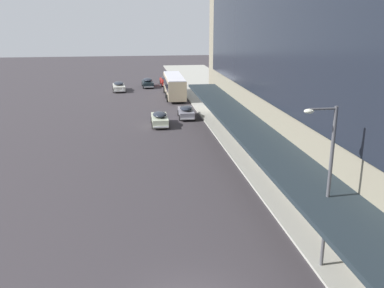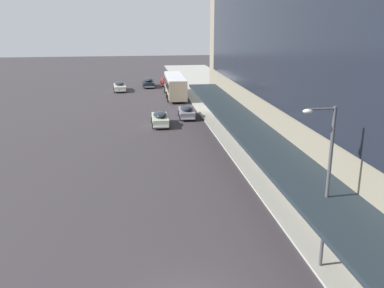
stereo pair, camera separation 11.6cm
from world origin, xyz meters
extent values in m
cube|color=#1D272D|center=(6.40, 0.00, 3.48)|extent=(3.20, 72.00, 0.24)
cube|color=tan|center=(4.29, 47.75, 1.69)|extent=(2.74, 11.52, 2.68)
cube|color=black|center=(4.29, 47.75, 2.01)|extent=(2.75, 10.60, 1.18)
cube|color=silver|center=(4.29, 47.75, 3.08)|extent=(2.64, 11.51, 0.12)
cube|color=black|center=(4.42, 53.52, 2.78)|extent=(1.24, 0.09, 0.36)
cylinder|color=black|center=(3.14, 51.68, 0.50)|extent=(0.27, 1.01, 1.00)
cylinder|color=black|center=(5.62, 51.62, 0.50)|extent=(0.27, 1.01, 1.00)
cylinder|color=black|center=(2.97, 44.23, 0.50)|extent=(0.27, 1.01, 1.00)
cylinder|color=black|center=(5.45, 44.17, 0.50)|extent=(0.27, 1.01, 1.00)
cylinder|color=black|center=(3.04, 46.92, 0.50)|extent=(0.27, 1.01, 1.00)
cylinder|color=black|center=(5.51, 46.87, 0.50)|extent=(0.27, 1.01, 1.00)
cube|color=gray|center=(4.24, 34.08, 0.59)|extent=(1.86, 4.37, 0.73)
ellipsoid|color=#1E232D|center=(4.23, 33.86, 1.19)|extent=(1.57, 2.43, 0.52)
cube|color=silver|center=(4.35, 36.27, 0.37)|extent=(1.57, 0.20, 0.14)
cube|color=silver|center=(4.14, 31.88, 0.37)|extent=(1.57, 0.20, 0.14)
sphere|color=silver|center=(3.90, 36.26, 0.64)|extent=(0.18, 0.18, 0.18)
sphere|color=silver|center=(4.80, 36.22, 0.64)|extent=(0.18, 0.18, 0.18)
cylinder|color=black|center=(3.48, 35.45, 0.32)|extent=(0.17, 0.65, 0.64)
cylinder|color=black|center=(5.13, 35.37, 0.32)|extent=(0.17, 0.65, 0.64)
cylinder|color=black|center=(3.35, 32.79, 0.32)|extent=(0.17, 0.65, 0.64)
cylinder|color=black|center=(5.00, 32.71, 0.32)|extent=(0.17, 0.65, 0.64)
cube|color=black|center=(0.83, 57.93, 0.60)|extent=(1.83, 4.74, 0.75)
ellipsoid|color=#1E232D|center=(0.83, 57.69, 1.26)|extent=(1.57, 2.62, 0.63)
cube|color=silver|center=(0.77, 60.33, 0.37)|extent=(1.62, 0.16, 0.14)
cube|color=silver|center=(0.89, 55.53, 0.37)|extent=(1.62, 0.16, 0.14)
sphere|color=silver|center=(0.30, 60.29, 0.65)|extent=(0.18, 0.18, 0.18)
sphere|color=silver|center=(1.24, 60.31, 0.65)|extent=(0.18, 0.18, 0.18)
cylinder|color=black|center=(-0.06, 59.37, 0.32)|extent=(0.16, 0.64, 0.64)
cylinder|color=black|center=(1.64, 59.41, 0.32)|extent=(0.16, 0.64, 0.64)
cylinder|color=black|center=(0.01, 56.45, 0.32)|extent=(0.16, 0.64, 0.64)
cylinder|color=black|center=(1.72, 56.49, 0.32)|extent=(0.16, 0.64, 0.64)
cube|color=beige|center=(-3.90, 54.51, 0.59)|extent=(2.08, 4.82, 0.73)
ellipsoid|color=#1E232D|center=(-3.91, 54.74, 1.19)|extent=(1.73, 2.69, 0.53)
cube|color=silver|center=(-3.76, 52.10, 0.37)|extent=(1.71, 0.22, 0.14)
cube|color=silver|center=(-4.04, 56.91, 0.37)|extent=(1.71, 0.22, 0.14)
sphere|color=silver|center=(-3.27, 52.16, 0.64)|extent=(0.18, 0.18, 0.18)
sphere|color=silver|center=(-4.25, 52.10, 0.64)|extent=(0.18, 0.18, 0.18)
cylinder|color=black|center=(-2.92, 53.10, 0.32)|extent=(0.18, 0.65, 0.64)
cylinder|color=black|center=(-4.71, 52.99, 0.32)|extent=(0.18, 0.65, 0.64)
cylinder|color=black|center=(-3.09, 56.02, 0.32)|extent=(0.18, 0.65, 0.64)
cylinder|color=black|center=(-4.89, 55.91, 0.32)|extent=(0.18, 0.65, 0.64)
cube|color=beige|center=(0.93, 30.81, 0.61)|extent=(1.74, 4.39, 0.79)
ellipsoid|color=#1E232D|center=(0.92, 30.59, 1.26)|extent=(1.51, 2.42, 0.56)
cube|color=silver|center=(0.96, 33.04, 0.37)|extent=(1.60, 0.14, 0.14)
cube|color=silver|center=(0.89, 28.57, 0.37)|extent=(1.60, 0.14, 0.14)
sphere|color=silver|center=(0.50, 33.02, 0.66)|extent=(0.18, 0.18, 0.18)
sphere|color=silver|center=(1.42, 33.00, 0.66)|extent=(0.18, 0.18, 0.18)
cylinder|color=black|center=(0.11, 32.17, 0.32)|extent=(0.15, 0.64, 0.64)
cylinder|color=black|center=(1.79, 32.15, 0.32)|extent=(0.15, 0.64, 0.64)
cylinder|color=black|center=(0.07, 29.46, 0.32)|extent=(0.15, 0.64, 0.64)
cylinder|color=black|center=(1.75, 29.44, 0.32)|extent=(0.15, 0.64, 0.64)
cube|color=#A5170F|center=(4.07, 59.58, 0.61)|extent=(1.87, 4.76, 0.78)
ellipsoid|color=#1E232D|center=(4.08, 59.35, 1.26)|extent=(1.60, 2.64, 0.58)
cube|color=silver|center=(4.00, 61.99, 0.37)|extent=(1.66, 0.17, 0.14)
cube|color=silver|center=(4.14, 57.18, 0.37)|extent=(1.66, 0.17, 0.14)
sphere|color=silver|center=(3.53, 61.95, 0.66)|extent=(0.18, 0.18, 0.18)
sphere|color=silver|center=(4.48, 61.98, 0.66)|extent=(0.18, 0.18, 0.18)
cylinder|color=black|center=(3.16, 61.02, 0.32)|extent=(0.16, 0.64, 0.64)
cylinder|color=black|center=(4.90, 61.07, 0.32)|extent=(0.16, 0.64, 0.64)
cylinder|color=black|center=(3.24, 58.10, 0.32)|extent=(0.16, 0.64, 0.64)
cylinder|color=black|center=(4.98, 58.15, 0.32)|extent=(0.16, 0.64, 0.64)
cylinder|color=#4C4C51|center=(6.45, 2.08, 3.93)|extent=(0.16, 0.16, 7.56)
cylinder|color=#4C4C51|center=(5.85, 2.08, 7.61)|extent=(1.20, 0.10, 0.10)
ellipsoid|color=silver|center=(5.25, 2.08, 7.53)|extent=(0.44, 0.28, 0.20)
camera|label=1|loc=(-2.05, -14.45, 11.26)|focal=40.00mm
camera|label=2|loc=(-1.93, -14.47, 11.26)|focal=40.00mm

